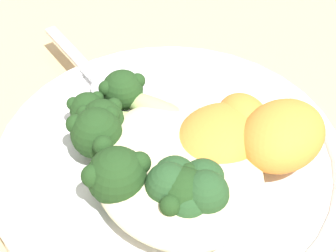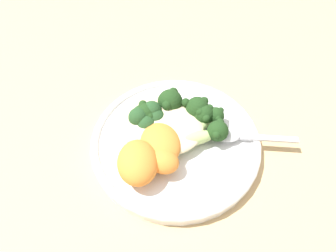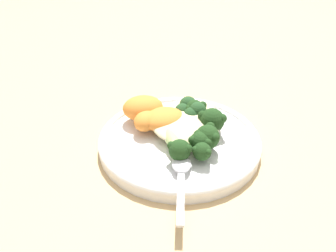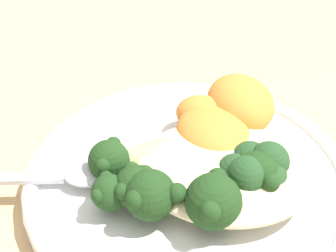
{
  "view_description": "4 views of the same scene",
  "coord_description": "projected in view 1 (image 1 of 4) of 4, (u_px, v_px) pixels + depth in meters",
  "views": [
    {
      "loc": [
        -0.25,
        0.08,
        0.32
      ],
      "look_at": [
        0.01,
        -0.01,
        0.04
      ],
      "focal_mm": 60.0,
      "sensor_mm": 36.0,
      "label": 1
    },
    {
      "loc": [
        0.07,
        -0.23,
        0.33
      ],
      "look_at": [
        -0.01,
        -0.02,
        0.06
      ],
      "focal_mm": 28.0,
      "sensor_mm": 36.0,
      "label": 2
    },
    {
      "loc": [
        0.4,
        0.1,
        0.31
      ],
      "look_at": [
        0.0,
        -0.03,
        0.04
      ],
      "focal_mm": 35.0,
      "sensor_mm": 36.0,
      "label": 3
    },
    {
      "loc": [
        -0.05,
        0.3,
        0.31
      ],
      "look_at": [
        0.02,
        -0.03,
        0.05
      ],
      "focal_mm": 60.0,
      "sensor_mm": 36.0,
      "label": 4
    }
  ],
  "objects": [
    {
      "name": "broccoli_stalk_0",
      "position": [
        143.0,
        102.0,
        0.41
      ],
      "size": [
        0.08,
        0.07,
        0.03
      ],
      "rotation": [
        0.0,
        0.0,
        0.62
      ],
      "color": "#ADC675",
      "rests_on": "plate"
    },
    {
      "name": "broccoli_stalk_3",
      "position": [
        113.0,
        134.0,
        0.38
      ],
      "size": [
        0.05,
        0.1,
        0.04
      ],
      "rotation": [
        0.0,
        0.0,
        1.31
      ],
      "color": "#ADC675",
      "rests_on": "plate"
    },
    {
      "name": "ground_plane",
      "position": [
        157.0,
        176.0,
        0.41
      ],
      "size": [
        4.0,
        4.0,
        0.0
      ],
      "primitive_type": "plane",
      "color": "tan"
    },
    {
      "name": "sweet_potato_chunk_2",
      "position": [
        243.0,
        118.0,
        0.4
      ],
      "size": [
        0.05,
        0.04,
        0.03
      ],
      "primitive_type": "ellipsoid",
      "rotation": [
        0.0,
        0.0,
        6.21
      ],
      "color": "orange",
      "rests_on": "plate"
    },
    {
      "name": "quinoa_mound",
      "position": [
        177.0,
        169.0,
        0.37
      ],
      "size": [
        0.13,
        0.11,
        0.02
      ],
      "primitive_type": "ellipsoid",
      "color": "beige",
      "rests_on": "plate"
    },
    {
      "name": "sweet_potato_chunk_3",
      "position": [
        263.0,
        140.0,
        0.38
      ],
      "size": [
        0.06,
        0.06,
        0.03
      ],
      "primitive_type": "ellipsoid",
      "rotation": [
        0.0,
        0.0,
        2.17
      ],
      "color": "orange",
      "rests_on": "plate"
    },
    {
      "name": "broccoli_stalk_4",
      "position": [
        151.0,
        164.0,
        0.37
      ],
      "size": [
        0.05,
        0.1,
        0.03
      ],
      "rotation": [
        0.0,
        0.0,
        1.9
      ],
      "color": "#ADC675",
      "rests_on": "plate"
    },
    {
      "name": "plate",
      "position": [
        169.0,
        161.0,
        0.4
      ],
      "size": [
        0.25,
        0.25,
        0.02
      ],
      "color": "white",
      "rests_on": "ground_plane"
    },
    {
      "name": "broccoli_stalk_5",
      "position": [
        135.0,
        168.0,
        0.36
      ],
      "size": [
        0.06,
        0.12,
        0.04
      ],
      "rotation": [
        0.0,
        0.0,
        1.9
      ],
      "color": "#ADC675",
      "rests_on": "plate"
    },
    {
      "name": "broccoli_stalk_2",
      "position": [
        131.0,
        126.0,
        0.39
      ],
      "size": [
        0.06,
        0.1,
        0.03
      ],
      "rotation": [
        0.0,
        0.0,
        1.12
      ],
      "color": "#ADC675",
      "rests_on": "plate"
    },
    {
      "name": "broccoli_stalk_6",
      "position": [
        185.0,
        182.0,
        0.36
      ],
      "size": [
        0.09,
        0.07,
        0.03
      ],
      "rotation": [
        0.0,
        0.0,
        2.51
      ],
      "color": "#ADC675",
      "rests_on": "plate"
    },
    {
      "name": "sweet_potato_chunk_0",
      "position": [
        218.0,
        139.0,
        0.38
      ],
      "size": [
        0.08,
        0.09,
        0.03
      ],
      "primitive_type": "ellipsoid",
      "rotation": [
        0.0,
        0.0,
        2.15
      ],
      "color": "orange",
      "rests_on": "plate"
    },
    {
      "name": "sweet_potato_chunk_1",
      "position": [
        282.0,
        135.0,
        0.38
      ],
      "size": [
        0.08,
        0.08,
        0.04
      ],
      "primitive_type": "ellipsoid",
      "rotation": [
        0.0,
        0.0,
        5.18
      ],
      "color": "orange",
      "rests_on": "plate"
    },
    {
      "name": "spoon",
      "position": [
        99.0,
        81.0,
        0.44
      ],
      "size": [
        0.12,
        0.05,
        0.01
      ],
      "rotation": [
        0.0,
        0.0,
        0.26
      ],
      "color": "silver",
      "rests_on": "plate"
    },
    {
      "name": "kale_tuft",
      "position": [
        188.0,
        188.0,
        0.35
      ],
      "size": [
        0.05,
        0.05,
        0.04
      ],
      "color": "#234723",
      "rests_on": "plate"
    },
    {
      "name": "broccoli_stalk_1",
      "position": [
        129.0,
        120.0,
        0.4
      ],
      "size": [
        0.08,
        0.11,
        0.03
      ],
      "rotation": [
        0.0,
        0.0,
        0.97
      ],
      "color": "#ADC675",
      "rests_on": "plate"
    }
  ]
}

